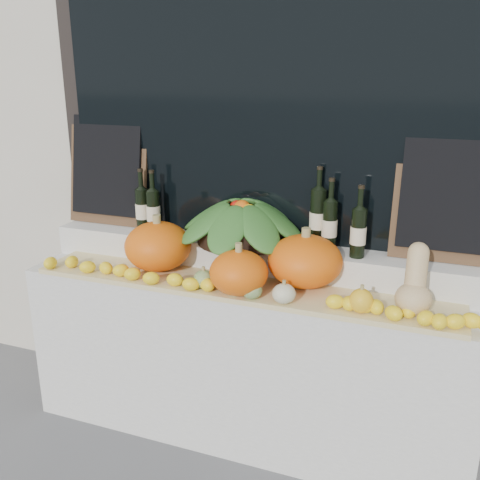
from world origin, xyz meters
name	(u,v)px	position (x,y,z in m)	size (l,w,h in m)	color
storefront_facade	(291,3)	(0.00, 2.25, 2.25)	(7.00, 0.94, 4.50)	beige
display_sill	(245,357)	(0.00, 1.52, 0.44)	(2.30, 0.55, 0.88)	silver
rear_tier	(255,257)	(0.00, 1.68, 0.96)	(2.30, 0.25, 0.16)	silver
straw_bedding	(236,288)	(0.00, 1.40, 0.89)	(2.10, 0.32, 0.03)	tan
pumpkin_left	(158,246)	(-0.46, 1.46, 1.03)	(0.34, 0.34, 0.25)	orange
pumpkin_right	(305,261)	(0.31, 1.52, 1.03)	(0.36, 0.36, 0.25)	orange
pumpkin_center	(239,273)	(0.05, 1.31, 1.01)	(0.27, 0.27, 0.21)	orange
butternut_squash	(415,286)	(0.82, 1.39, 1.03)	(0.15, 0.21, 0.29)	tan
decorative_gourds	(259,286)	(0.15, 1.30, 0.96)	(0.84, 0.15, 0.17)	#28601C
lemon_heap	(228,287)	(0.00, 1.29, 0.94)	(2.20, 0.16, 0.06)	yellow
produce_bowl	(242,222)	(-0.07, 1.66, 1.15)	(0.71, 0.71, 0.23)	black
wine_bottle_far_left	(142,208)	(-0.67, 1.68, 1.16)	(0.08, 0.08, 0.34)	black
wine_bottle_near_left	(153,210)	(-0.59, 1.66, 1.16)	(0.08, 0.08, 0.35)	black
wine_bottle_tall	(318,217)	(0.32, 1.72, 1.19)	(0.08, 0.08, 0.41)	black
wine_bottle_near_right	(330,225)	(0.38, 1.68, 1.17)	(0.08, 0.08, 0.37)	black
wine_bottle_far_right	(358,232)	(0.53, 1.63, 1.16)	(0.08, 0.08, 0.35)	black
chalkboard_left	(107,168)	(-0.92, 1.74, 1.36)	(0.50, 0.13, 0.61)	#4C331E
chalkboard_right	(450,193)	(0.92, 1.74, 1.36)	(0.50, 0.13, 0.61)	#4C331E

